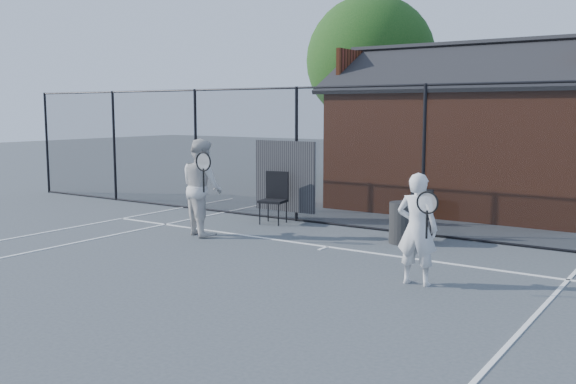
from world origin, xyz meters
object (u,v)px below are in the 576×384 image
Objects in this scene: waste_bin at (403,223)px; chair_right at (418,215)px; player_back at (202,187)px; player_front at (417,229)px; clubhouse at (466,145)px; chair_left at (273,199)px.

chair_right is at bearing 81.08° from waste_bin.
chair_right reaches higher than waste_bin.
player_back is 4.28m from chair_right.
waste_bin is (-0.08, -0.50, -0.08)m from chair_right.
waste_bin is (-1.34, 2.55, -0.42)m from player_front.
player_front is at bearing -62.33° from waste_bin.
waste_bin is (0.50, -4.90, -1.22)m from clubhouse.
clubhouse is 5.43m from chair_left.
player_front is 3.32m from chair_right.
player_back is at bearing -152.63° from chair_right.
chair_right is at bearing 112.44° from player_front.
waste_bin is at bearing -17.40° from chair_left.
clubhouse is 3.37× the size of player_back.
clubhouse is at bearing 96.99° from chair_right.
player_front is 1.72× the size of chair_right.
clubhouse reaches higher than waste_bin.
chair_left is (-2.74, -4.57, -1.05)m from clubhouse.
player_back is 2.06× the size of chair_right.
player_front is at bearing -12.06° from player_back.
clubhouse is 5.85× the size of chair_left.
chair_left is at bearing -177.56° from chair_right.
chair_right is at bearing -8.64° from chair_left.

